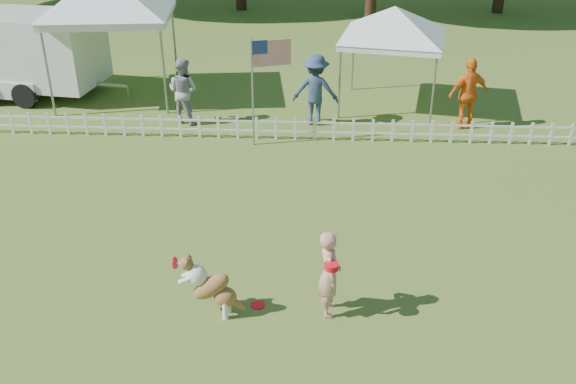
# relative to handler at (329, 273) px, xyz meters

# --- Properties ---
(ground) EXTENTS (120.00, 120.00, 0.00)m
(ground) POSITION_rel_handler_xyz_m (-1.11, 0.04, -0.75)
(ground) COLOR #406520
(ground) RESTS_ON ground
(picket_fence) EXTENTS (22.00, 0.08, 0.60)m
(picket_fence) POSITION_rel_handler_xyz_m (-1.11, 7.04, -0.45)
(picket_fence) COLOR silver
(picket_fence) RESTS_ON ground
(handler) EXTENTS (0.41, 0.58, 1.50)m
(handler) POSITION_rel_handler_xyz_m (0.00, 0.00, 0.00)
(handler) COLOR tan
(handler) RESTS_ON ground
(dog) EXTENTS (1.05, 0.44, 1.06)m
(dog) POSITION_rel_handler_xyz_m (-1.85, -0.15, -0.22)
(dog) COLOR brown
(dog) RESTS_ON ground
(frisbee_on_turf) EXTENTS (0.29, 0.29, 0.02)m
(frisbee_on_turf) POSITION_rel_handler_xyz_m (-1.16, 0.09, -0.74)
(frisbee_on_turf) COLOR red
(frisbee_on_turf) RESTS_ON ground
(canopy_tent_left) EXTENTS (3.82, 3.82, 3.55)m
(canopy_tent_left) POSITION_rel_handler_xyz_m (-6.34, 10.12, 1.02)
(canopy_tent_left) COLOR white
(canopy_tent_left) RESTS_ON ground
(canopy_tent_right) EXTENTS (3.19, 3.19, 2.84)m
(canopy_tent_right) POSITION_rel_handler_xyz_m (1.76, 9.65, 0.67)
(canopy_tent_right) COLOR white
(canopy_tent_right) RESTS_ON ground
(cargo_trailer) EXTENTS (5.99, 3.26, 2.51)m
(cargo_trailer) POSITION_rel_handler_xyz_m (-9.21, 10.21, 0.50)
(cargo_trailer) COLOR silver
(cargo_trailer) RESTS_ON ground
(flag_pole) EXTENTS (1.03, 0.43, 2.72)m
(flag_pole) POSITION_rel_handler_xyz_m (-1.89, 6.66, 0.61)
(flag_pole) COLOR gray
(flag_pole) RESTS_ON ground
(spectator_a) EXTENTS (1.06, 0.95, 1.80)m
(spectator_a) POSITION_rel_handler_xyz_m (-3.95, 8.11, 0.15)
(spectator_a) COLOR #949499
(spectator_a) RESTS_ON ground
(spectator_b) EXTENTS (1.30, 0.82, 1.93)m
(spectator_b) POSITION_rel_handler_xyz_m (-0.36, 8.19, 0.21)
(spectator_b) COLOR navy
(spectator_b) RESTS_ON ground
(spectator_c) EXTENTS (1.22, 0.81, 1.92)m
(spectator_c) POSITION_rel_handler_xyz_m (3.69, 8.12, 0.21)
(spectator_c) COLOR orange
(spectator_c) RESTS_ON ground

